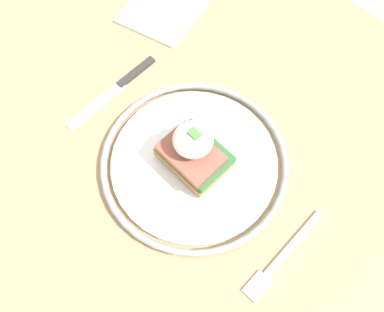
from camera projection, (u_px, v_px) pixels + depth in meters
The scene contains 7 objects.
ground_plane at pixel (197, 260), 1.26m from camera, with size 6.00×6.00×0.00m, color #B2ADA3.
dining_table at pixel (202, 197), 0.66m from camera, with size 1.04×0.89×0.77m.
plate at pixel (192, 164), 0.55m from camera, with size 0.28×0.28×0.02m.
sandwich at pixel (192, 152), 0.52m from camera, with size 0.10×0.08×0.08m.
fork at pixel (281, 257), 0.50m from camera, with size 0.02×0.16×0.00m.
knife at pixel (119, 86), 0.62m from camera, with size 0.02×0.19×0.01m.
napkin at pixel (163, 9), 0.69m from camera, with size 0.13×0.14×0.01m, color white.
Camera 1 is at (-0.14, 0.16, 1.29)m, focal length 35.00 mm.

